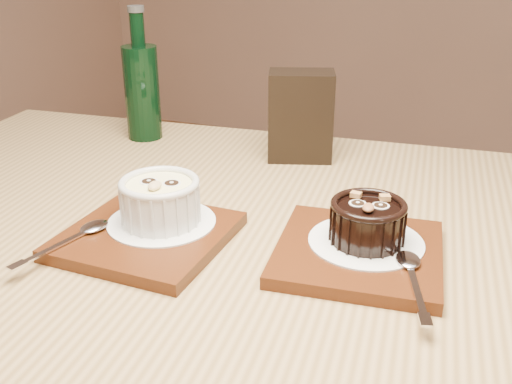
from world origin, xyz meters
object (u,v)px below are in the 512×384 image
at_px(ramekin_dark, 368,220).
at_px(tray_left, 147,236).
at_px(ramekin_white, 160,199).
at_px(green_bottle, 142,89).
at_px(tray_right, 358,253).
at_px(table, 253,302).
at_px(condiment_stand, 301,116).

bearing_deg(ramekin_dark, tray_left, -172.63).
height_order(ramekin_white, green_bottle, green_bottle).
bearing_deg(tray_right, green_bottle, 146.95).
bearing_deg(tray_left, tray_right, 11.53).
bearing_deg(ramekin_white, table, 5.28).
bearing_deg(ramekin_dark, green_bottle, 141.50).
relative_size(tray_left, tray_right, 1.00).
height_order(tray_left, ramekin_white, ramekin_white).
bearing_deg(ramekin_white, ramekin_dark, -0.27).
bearing_deg(ramekin_white, tray_left, -114.44).
relative_size(ramekin_white, condiment_stand, 0.68).
relative_size(ramekin_white, green_bottle, 0.43).
height_order(table, ramekin_dark, ramekin_dark).
bearing_deg(green_bottle, ramekin_white, -56.46).
distance_m(ramekin_white, green_bottle, 0.38).
distance_m(tray_left, green_bottle, 0.40).
height_order(table, condiment_stand, condiment_stand).
distance_m(ramekin_white, ramekin_dark, 0.24).
xyz_separation_m(condiment_stand, green_bottle, (-0.29, 0.00, 0.02)).
relative_size(table, tray_left, 7.00).
bearing_deg(table, ramekin_dark, 4.49).
distance_m(condiment_stand, green_bottle, 0.29).
bearing_deg(ramekin_white, tray_right, -3.45).
height_order(tray_left, tray_right, same).
distance_m(ramekin_dark, condiment_stand, 0.31).
xyz_separation_m(tray_left, ramekin_dark, (0.25, 0.06, 0.04)).
relative_size(tray_right, condiment_stand, 1.29).
relative_size(condiment_stand, green_bottle, 0.62).
distance_m(table, condiment_stand, 0.32).
xyz_separation_m(tray_left, ramekin_white, (0.01, 0.02, 0.04)).
xyz_separation_m(table, condiment_stand, (-0.03, 0.28, 0.16)).
xyz_separation_m(ramekin_white, condiment_stand, (0.08, 0.31, 0.02)).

